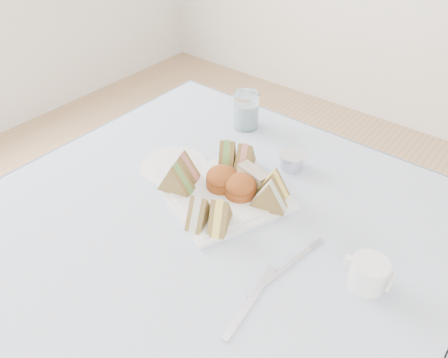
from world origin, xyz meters
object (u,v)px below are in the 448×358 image
Objects in this scene: water_glass at (246,110)px; creamer_jug at (368,274)px; table at (210,323)px; serving_plate at (224,194)px.

creamer_jug is at bearing -31.58° from water_glass.
water_glass reaches higher than table.
table is at bearing -51.04° from serving_plate.
table is at bearing -174.81° from creamer_jug.
creamer_jug is (0.37, -0.03, 0.02)m from serving_plate.
table is 0.40m from serving_plate.
serving_plate is at bearing -62.63° from water_glass.
table is at bearing -65.26° from water_glass.
table is 12.89× the size of creamer_jug.
water_glass is at bearing 114.74° from table.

